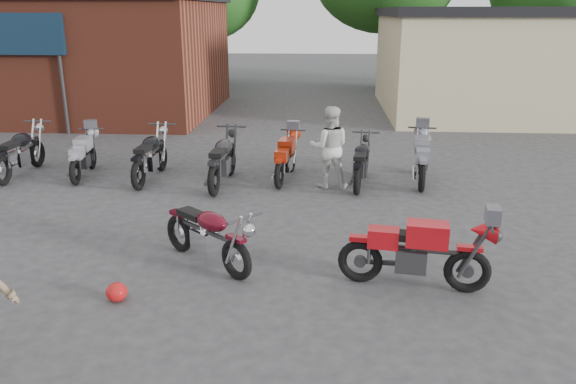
# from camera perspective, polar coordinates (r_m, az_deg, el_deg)

# --- Properties ---
(ground) EXTENTS (90.00, 90.00, 0.00)m
(ground) POSITION_cam_1_polar(r_m,az_deg,el_deg) (7.77, -5.88, -10.18)
(ground) COLOR #353537
(brick_building) EXTENTS (12.00, 8.00, 4.00)m
(brick_building) POSITION_cam_1_polar(r_m,az_deg,el_deg) (23.19, -23.00, 12.47)
(brick_building) COLOR maroon
(brick_building) RESTS_ON ground
(stucco_building) EXTENTS (10.00, 8.00, 3.50)m
(stucco_building) POSITION_cam_1_polar(r_m,az_deg,el_deg) (23.01, 22.67, 11.85)
(stucco_building) COLOR tan
(stucco_building) RESTS_ON ground
(tree_0) EXTENTS (6.56, 6.56, 8.20)m
(tree_0) POSITION_cam_1_polar(r_m,az_deg,el_deg) (32.54, -25.34, 17.09)
(tree_0) COLOR #144412
(tree_0) RESTS_ON ground
(tree_1) EXTENTS (5.92, 5.92, 7.40)m
(tree_1) POSITION_cam_1_polar(r_m,az_deg,el_deg) (29.42, -8.90, 17.82)
(tree_1) COLOR #144412
(tree_1) RESTS_ON ground
(tree_3) EXTENTS (6.08, 6.08, 7.60)m
(tree_3) POSITION_cam_1_polar(r_m,az_deg,el_deg) (30.70, 25.42, 16.57)
(tree_3) COLOR #144412
(tree_3) RESTS_ON ground
(vintage_motorcycle) EXTENTS (1.86, 1.74, 1.11)m
(vintage_motorcycle) POSITION_cam_1_polar(r_m,az_deg,el_deg) (8.37, -8.19, -3.93)
(vintage_motorcycle) COLOR #530A17
(vintage_motorcycle) RESTS_ON ground
(sportbike) EXTENTS (2.06, 0.95, 1.15)m
(sportbike) POSITION_cam_1_polar(r_m,az_deg,el_deg) (7.83, 12.98, -5.65)
(sportbike) COLOR red
(sportbike) RESTS_ON ground
(helmet) EXTENTS (0.30, 0.30, 0.26)m
(helmet) POSITION_cam_1_polar(r_m,az_deg,el_deg) (7.81, -17.02, -9.70)
(helmet) COLOR #B41314
(helmet) RESTS_ON ground
(person_light) EXTENTS (0.88, 0.69, 1.76)m
(person_light) POSITION_cam_1_polar(r_m,az_deg,el_deg) (12.00, 4.23, 4.55)
(person_light) COLOR silver
(person_light) RESTS_ON ground
(row_bike_0) EXTENTS (0.70, 2.11, 1.23)m
(row_bike_0) POSITION_cam_1_polar(r_m,az_deg,el_deg) (14.33, -25.59, 3.93)
(row_bike_0) COLOR black
(row_bike_0) RESTS_ON ground
(row_bike_1) EXTENTS (0.84, 1.90, 1.07)m
(row_bike_1) POSITION_cam_1_polar(r_m,az_deg,el_deg) (13.70, -20.11, 3.68)
(row_bike_1) COLOR #9897A5
(row_bike_1) RESTS_ON ground
(row_bike_2) EXTENTS (0.77, 2.14, 1.23)m
(row_bike_2) POSITION_cam_1_polar(r_m,az_deg,el_deg) (12.97, -13.84, 3.86)
(row_bike_2) COLOR black
(row_bike_2) RESTS_ON ground
(row_bike_3) EXTENTS (0.83, 2.19, 1.25)m
(row_bike_3) POSITION_cam_1_polar(r_m,az_deg,el_deg) (12.29, -6.66, 3.56)
(row_bike_3) COLOR black
(row_bike_3) RESTS_ON ground
(row_bike_4) EXTENTS (0.87, 1.95, 1.09)m
(row_bike_4) POSITION_cam_1_polar(r_m,az_deg,el_deg) (12.61, -0.21, 3.68)
(row_bike_4) COLOR #AA270E
(row_bike_4) RESTS_ON ground
(row_bike_5) EXTENTS (0.93, 2.01, 1.12)m
(row_bike_5) POSITION_cam_1_polar(r_m,az_deg,el_deg) (12.31, 7.47, 3.25)
(row_bike_5) COLOR black
(row_bike_5) RESTS_ON ground
(row_bike_6) EXTENTS (0.93, 2.10, 1.18)m
(row_bike_6) POSITION_cam_1_polar(r_m,az_deg,el_deg) (12.78, 13.45, 3.58)
(row_bike_6) COLOR gray
(row_bike_6) RESTS_ON ground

